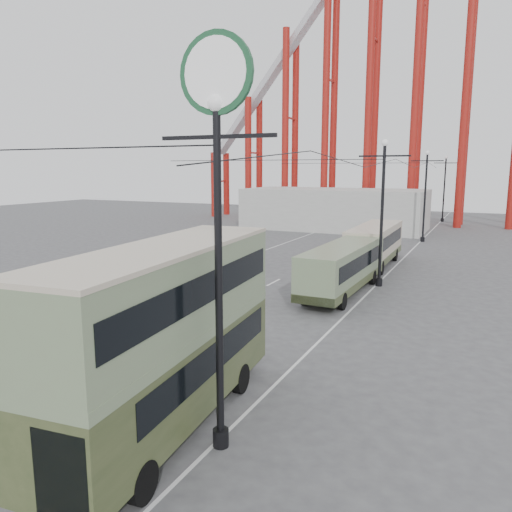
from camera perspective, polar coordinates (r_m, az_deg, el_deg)
The scene contains 12 objects.
ground at distance 19.82m, azimuth -14.22°, elevation -12.68°, with size 160.00×160.00×0.00m, color #474749.
road_markings at distance 36.78m, azimuth 4.49°, elevation -1.86°, with size 12.52×120.00×0.01m.
lamp_post_near at distance 12.64m, azimuth -4.47°, elevation 11.44°, with size 3.20×0.44×10.80m.
lamp_post_mid at distance 32.72m, azimuth 14.19°, elevation 4.67°, with size 3.20×0.44×9.32m.
lamp_post_far at distance 54.42m, azimuth 18.75°, elevation 6.44°, with size 3.20×0.44×9.32m.
lamp_post_distant at distance 76.30m, azimuth 20.71°, elevation 7.19°, with size 3.20×0.44×9.32m.
roller_coaster at distance 73.93m, azimuth 14.56°, elevation 21.68°, with size 52.95×5.00×55.48m.
fairground_shed at distance 63.74m, azimuth 8.95°, elevation 5.32°, with size 22.00×10.00×5.00m, color #A9A9A4.
double_decker_bus at distance 14.63m, azimuth -10.18°, elevation -8.10°, with size 3.45×10.27×5.41m.
single_decker_green at distance 30.71m, azimuth 9.92°, elevation -1.17°, with size 2.69×10.57×2.97m.
single_decker_cream at distance 39.91m, azimuth 13.42°, elevation 1.42°, with size 2.69×10.21×3.17m.
pedestrian at distance 24.62m, azimuth -7.55°, elevation -6.01°, with size 0.58×0.38×1.58m, color black.
Camera 1 is at (11.85, -13.99, 7.53)m, focal length 35.00 mm.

